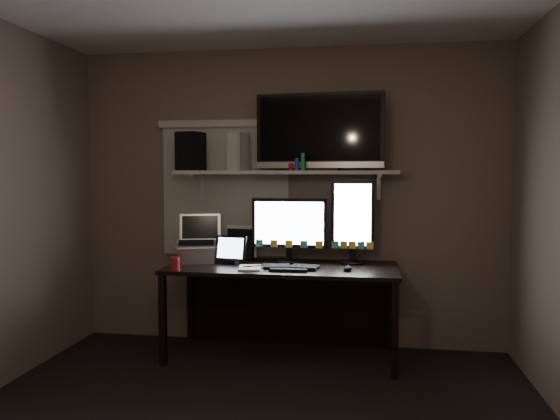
% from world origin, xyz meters
% --- Properties ---
extents(back_wall, '(3.60, 0.00, 3.60)m').
position_xyz_m(back_wall, '(0.00, 1.80, 1.25)').
color(back_wall, '#6D5D4E').
rests_on(back_wall, floor).
extents(window_blinds, '(1.10, 0.02, 1.10)m').
position_xyz_m(window_blinds, '(-0.55, 1.79, 1.30)').
color(window_blinds, beige).
rests_on(window_blinds, back_wall).
extents(desk, '(1.80, 0.75, 0.73)m').
position_xyz_m(desk, '(0.00, 1.55, 0.55)').
color(desk, black).
rests_on(desk, floor).
extents(wall_shelf, '(1.80, 0.35, 0.03)m').
position_xyz_m(wall_shelf, '(0.00, 1.62, 1.46)').
color(wall_shelf, '#BABAB5').
rests_on(wall_shelf, back_wall).
extents(monitor_landscape, '(0.62, 0.08, 0.54)m').
position_xyz_m(monitor_landscape, '(0.04, 1.59, 1.00)').
color(monitor_landscape, black).
rests_on(monitor_landscape, desk).
extents(monitor_portrait, '(0.34, 0.08, 0.69)m').
position_xyz_m(monitor_portrait, '(0.55, 1.60, 1.07)').
color(monitor_portrait, black).
rests_on(monitor_portrait, desk).
extents(keyboard, '(0.44, 0.18, 0.03)m').
position_xyz_m(keyboard, '(0.08, 1.31, 0.74)').
color(keyboard, black).
rests_on(keyboard, desk).
extents(mouse, '(0.07, 0.11, 0.04)m').
position_xyz_m(mouse, '(0.52, 1.29, 0.75)').
color(mouse, black).
rests_on(mouse, desk).
extents(notepad, '(0.20, 0.26, 0.01)m').
position_xyz_m(notepad, '(-0.22, 1.26, 0.74)').
color(notepad, white).
rests_on(notepad, desk).
extents(tablet, '(0.28, 0.15, 0.23)m').
position_xyz_m(tablet, '(-0.42, 1.46, 0.84)').
color(tablet, black).
rests_on(tablet, desk).
extents(file_sorter, '(0.23, 0.13, 0.28)m').
position_xyz_m(file_sorter, '(-0.38, 1.68, 0.87)').
color(file_sorter, black).
rests_on(file_sorter, desk).
extents(laptop, '(0.40, 0.35, 0.38)m').
position_xyz_m(laptop, '(-0.72, 1.49, 0.92)').
color(laptop, silver).
rests_on(laptop, desk).
extents(cup, '(0.09, 0.09, 0.10)m').
position_xyz_m(cup, '(-0.76, 1.10, 0.78)').
color(cup, maroon).
rests_on(cup, desk).
extents(sticky_notes, '(0.35, 0.28, 0.00)m').
position_xyz_m(sticky_notes, '(-0.19, 1.29, 0.73)').
color(sticky_notes, '#FFE445').
rests_on(sticky_notes, desk).
extents(tv, '(1.05, 0.28, 0.62)m').
position_xyz_m(tv, '(0.27, 1.63, 1.79)').
color(tv, black).
rests_on(tv, wall_shelf).
extents(game_console, '(0.14, 0.27, 0.31)m').
position_xyz_m(game_console, '(-0.39, 1.62, 1.64)').
color(game_console, '#BDB7AA').
rests_on(game_console, wall_shelf).
extents(speaker, '(0.22, 0.25, 0.32)m').
position_xyz_m(speaker, '(-0.80, 1.62, 1.64)').
color(speaker, black).
rests_on(speaker, wall_shelf).
extents(bottles, '(0.21, 0.05, 0.14)m').
position_xyz_m(bottles, '(0.10, 1.55, 1.55)').
color(bottles, '#A50F0C').
rests_on(bottles, wall_shelf).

